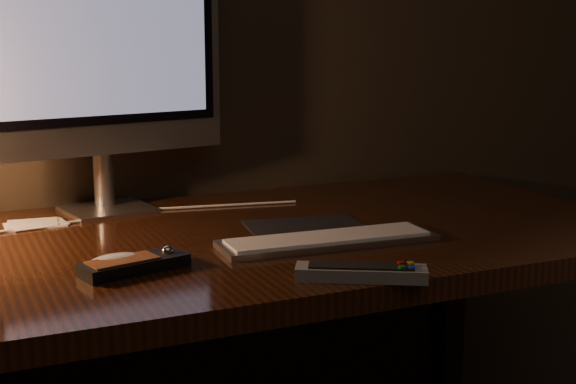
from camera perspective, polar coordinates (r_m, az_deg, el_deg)
name	(u,v)px	position (r m, az deg, el deg)	size (l,w,h in m)	color
desk	(209,292)	(1.57, -5.62, -7.08)	(1.60, 0.75, 0.75)	#32180B
monitor	(101,53)	(1.66, -13.14, 9.58)	(0.52, 0.18, 0.55)	silver
keyboard	(328,240)	(1.41, 2.87, -3.40)	(0.39, 0.11, 0.01)	silver
mousepad	(308,228)	(1.51, 1.44, -2.58)	(0.22, 0.18, 0.00)	black
mouse	(116,264)	(1.28, -12.12, -5.06)	(0.10, 0.05, 0.02)	white
media_remote	(135,264)	(1.27, -10.85, -5.06)	(0.18, 0.10, 0.03)	black
tv_remote	(361,272)	(1.21, 5.22, -5.70)	(0.20, 0.14, 0.03)	gray
papers	(35,224)	(1.61, -17.55, -2.18)	(0.11, 0.07, 0.01)	white
cable	(154,214)	(1.64, -9.49, -1.59)	(0.01, 0.01, 0.63)	white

